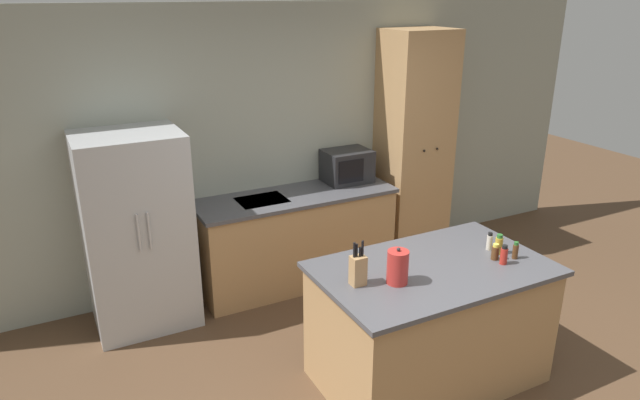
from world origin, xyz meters
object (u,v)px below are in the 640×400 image
at_px(refrigerator, 137,231).
at_px(spice_bottle_green_herb, 504,255).
at_px(spice_bottle_pale_salt, 515,251).
at_px(pantry_cabinet, 414,148).
at_px(knife_block, 358,269).
at_px(spice_bottle_short_red, 495,252).
at_px(kettle, 398,267).
at_px(microwave, 347,166).
at_px(spice_bottle_tall_dark, 499,245).
at_px(spice_bottle_amber_oil, 490,242).

xyz_separation_m(refrigerator, spice_bottle_green_herb, (2.12, -1.93, 0.15)).
bearing_deg(spice_bottle_pale_salt, pantry_cabinet, 74.63).
distance_m(refrigerator, pantry_cabinet, 2.82).
xyz_separation_m(knife_block, spice_bottle_pale_salt, (1.18, -0.18, -0.05)).
bearing_deg(spice_bottle_short_red, kettle, 177.68).
xyz_separation_m(microwave, spice_bottle_short_red, (0.06, -2.00, -0.10)).
height_order(spice_bottle_tall_dark, spice_bottle_amber_oil, spice_bottle_tall_dark).
bearing_deg(spice_bottle_tall_dark, spice_bottle_short_red, -145.72).
bearing_deg(refrigerator, spice_bottle_short_red, -41.11).
bearing_deg(knife_block, spice_bottle_tall_dark, -3.39).
bearing_deg(spice_bottle_pale_salt, spice_bottle_tall_dark, 112.01).
bearing_deg(microwave, knife_block, -117.86).
xyz_separation_m(knife_block, spice_bottle_amber_oil, (1.12, 0.01, -0.05)).
height_order(spice_bottle_amber_oil, kettle, kettle).
relative_size(spice_bottle_tall_dark, spice_bottle_short_red, 1.25).
xyz_separation_m(pantry_cabinet, spice_bottle_amber_oil, (-0.60, -1.78, -0.20)).
distance_m(spice_bottle_short_red, spice_bottle_green_herb, 0.08).
height_order(microwave, spice_bottle_green_herb, microwave).
relative_size(spice_bottle_short_red, spice_bottle_green_herb, 0.84).
bearing_deg(spice_bottle_green_herb, spice_bottle_amber_oil, 71.02).
relative_size(knife_block, spice_bottle_green_herb, 2.15).
bearing_deg(spice_bottle_pale_salt, microwave, 95.45).
bearing_deg(pantry_cabinet, spice_bottle_short_red, -109.51).
xyz_separation_m(refrigerator, spice_bottle_amber_oil, (2.20, -1.71, 0.14)).
xyz_separation_m(spice_bottle_tall_dark, spice_bottle_short_red, (-0.09, -0.06, -0.01)).
height_order(microwave, knife_block, microwave).
distance_m(knife_block, spice_bottle_short_red, 1.05).
bearing_deg(spice_bottle_amber_oil, knife_block, -179.31).
bearing_deg(microwave, spice_bottle_amber_oil, -85.76).
relative_size(refrigerator, spice_bottle_short_red, 13.91).
height_order(microwave, spice_bottle_short_red, microwave).
height_order(refrigerator, kettle, refrigerator).
height_order(spice_bottle_tall_dark, spice_bottle_short_red, spice_bottle_tall_dark).
xyz_separation_m(pantry_cabinet, spice_bottle_short_red, (-0.68, -1.92, -0.21)).
distance_m(refrigerator, spice_bottle_amber_oil, 2.79).
bearing_deg(knife_block, spice_bottle_pale_salt, -8.78).
relative_size(spice_bottle_short_red, spice_bottle_amber_oil, 0.89).
height_order(refrigerator, knife_block, refrigerator).
xyz_separation_m(knife_block, spice_bottle_green_herb, (1.05, -0.21, -0.04)).
distance_m(spice_bottle_amber_oil, spice_bottle_pale_salt, 0.20).
height_order(pantry_cabinet, spice_bottle_tall_dark, pantry_cabinet).
distance_m(knife_block, spice_bottle_pale_salt, 1.20).
xyz_separation_m(pantry_cabinet, microwave, (-0.74, 0.07, -0.11)).
distance_m(microwave, spice_bottle_amber_oil, 1.86).
height_order(knife_block, kettle, knife_block).
relative_size(refrigerator, spice_bottle_green_herb, 11.74).
distance_m(spice_bottle_tall_dark, spice_bottle_short_red, 0.11).
relative_size(pantry_cabinet, spice_bottle_tall_dark, 15.85).
bearing_deg(pantry_cabinet, kettle, -128.20).
bearing_deg(kettle, spice_bottle_short_red, -2.32).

